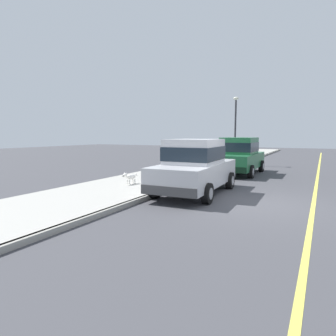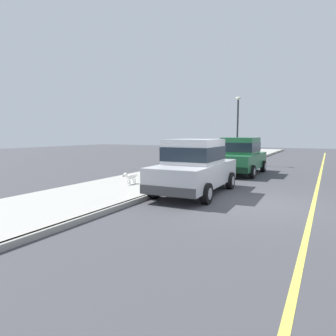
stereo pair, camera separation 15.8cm
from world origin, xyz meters
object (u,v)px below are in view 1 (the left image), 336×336
Objects in this scene: car_silver_sedan at (195,166)px; dog_white at (130,177)px; street_lamp at (235,122)px; car_green_sedan at (239,155)px.

dog_white is at bearing -178.05° from car_silver_sedan.
street_lamp is at bearing 82.53° from dog_white.
car_silver_sedan is 1.01× the size of car_green_sedan.
car_silver_sedan is 10.64m from street_lamp.
car_silver_sedan is 6.32× the size of dog_white.
car_silver_sedan and car_green_sedan have the same top height.
car_green_sedan is (0.06, 5.98, 0.00)m from car_silver_sedan.
street_lamp is (1.37, 10.47, 2.48)m from dog_white.
dog_white is (-2.72, -0.09, -0.55)m from car_silver_sedan.
car_green_sedan is at bearing 65.37° from dog_white.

